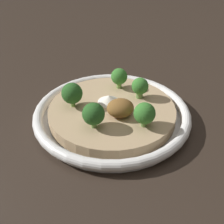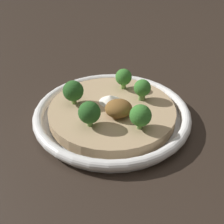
% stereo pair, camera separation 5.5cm
% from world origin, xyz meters
% --- Properties ---
extents(ground_plane, '(6.00, 6.00, 0.00)m').
position_xyz_m(ground_plane, '(0.00, 0.00, 0.00)').
color(ground_plane, '#2D231C').
extents(risotto_bowl, '(0.31, 0.31, 0.03)m').
position_xyz_m(risotto_bowl, '(0.00, 0.00, 0.02)').
color(risotto_bowl, white).
rests_on(risotto_bowl, ground_plane).
extents(cheese_sprinkle, '(0.05, 0.05, 0.01)m').
position_xyz_m(cheese_sprinkle, '(0.00, 0.02, 0.04)').
color(cheese_sprinkle, white).
rests_on(cheese_sprinkle, risotto_bowl).
extents(crispy_onion_garnish, '(0.05, 0.05, 0.03)m').
position_xyz_m(crispy_onion_garnish, '(0.01, -0.03, 0.05)').
color(crispy_onion_garnish, brown).
rests_on(crispy_onion_garnish, risotto_bowl).
extents(broccoli_front_right, '(0.04, 0.04, 0.05)m').
position_xyz_m(broccoli_front_right, '(0.04, -0.07, 0.06)').
color(broccoli_front_right, '#668E47').
rests_on(broccoli_front_right, risotto_bowl).
extents(broccoli_back_left, '(0.04, 0.04, 0.05)m').
position_xyz_m(broccoli_back_left, '(-0.07, 0.03, 0.06)').
color(broccoli_back_left, '#759E4C').
rests_on(broccoli_back_left, risotto_bowl).
extents(broccoli_back_right, '(0.03, 0.03, 0.04)m').
position_xyz_m(broccoli_back_right, '(0.04, 0.07, 0.06)').
color(broccoli_back_right, '#759E4C').
rests_on(broccoli_back_right, risotto_bowl).
extents(broccoli_right, '(0.03, 0.03, 0.04)m').
position_xyz_m(broccoli_right, '(0.06, 0.02, 0.06)').
color(broccoli_right, '#668E47').
rests_on(broccoli_right, risotto_bowl).
extents(broccoli_front_left, '(0.04, 0.04, 0.05)m').
position_xyz_m(broccoli_front_left, '(-0.05, -0.05, 0.06)').
color(broccoli_front_left, '#668E47').
rests_on(broccoli_front_left, risotto_bowl).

